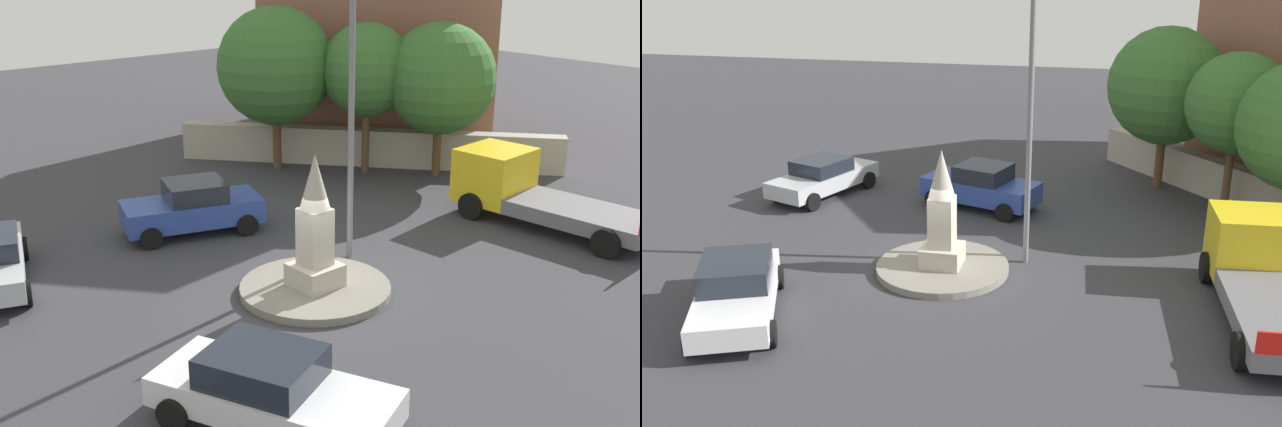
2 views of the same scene
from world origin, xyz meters
The scene contains 12 objects.
ground_plane centered at (0.00, 0.00, 0.00)m, with size 80.00×80.00×0.00m, color #38383D.
traffic_island centered at (0.00, 0.00, 0.10)m, with size 3.76×3.76×0.20m, color gray.
monument centered at (0.00, 0.00, 1.65)m, with size 1.11×1.11×3.35m.
streetlamp centered at (-1.13, 2.21, 5.36)m, with size 3.70×0.28×8.94m.
car_white_approaching centered at (3.76, -4.25, 0.74)m, with size 4.79×3.38×1.46m.
car_blue_near_island centered at (-5.59, 0.00, 0.79)m, with size 2.93×4.38×1.58m.
truck_yellow_far_side centered at (0.35, 8.36, 0.99)m, with size 6.32×2.73×2.09m.
stone_boundary_wall centered at (-7.49, 9.11, 0.70)m, with size 14.73×0.70×1.41m, color #B2AA99.
corner_building centered at (-11.28, 13.72, 5.21)m, with size 9.46×8.93×10.43m, color #935B47.
tree_near_wall centered at (-6.86, 8.34, 3.83)m, with size 3.38×3.38×5.53m.
tree_mid_cluster centered at (-9.47, 6.19, 3.89)m, with size 4.35×4.35×6.07m.
tree_far_corner centered at (-4.82, 10.02, 3.60)m, with size 3.99×3.99×5.60m.
Camera 1 is at (13.43, -11.46, 8.31)m, focal length 43.80 mm.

